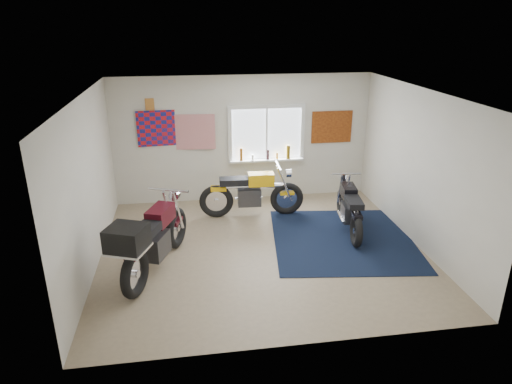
{
  "coord_description": "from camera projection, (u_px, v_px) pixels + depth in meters",
  "views": [
    {
      "loc": [
        -1.18,
        -6.96,
        3.8
      ],
      "look_at": [
        -0.05,
        0.4,
        0.93
      ],
      "focal_mm": 32.0,
      "sensor_mm": 36.0,
      "label": 1
    }
  ],
  "objects": [
    {
      "name": "black_chrome_bike",
      "position": [
        349.0,
        209.0,
        8.55
      ],
      "size": [
        0.58,
        1.91,
        0.98
      ],
      "rotation": [
        0.0,
        0.0,
        1.43
      ],
      "color": "black",
      "rests_on": "navy_rug"
    },
    {
      "name": "flag_display",
      "position": [
        150.0,
        104.0,
        9.19
      ],
      "size": [
        1.6,
        0.1,
        1.17
      ],
      "color": "red",
      "rests_on": "room_shell"
    },
    {
      "name": "maroon_tourer",
      "position": [
        151.0,
        240.0,
        6.98
      ],
      "size": [
        1.19,
        2.24,
        1.17
      ],
      "rotation": [
        0.0,
        0.0,
        1.2
      ],
      "color": "black",
      "rests_on": "ground"
    },
    {
      "name": "window_assembly",
      "position": [
        266.0,
        138.0,
        9.81
      ],
      "size": [
        1.66,
        0.17,
        1.26
      ],
      "color": "white",
      "rests_on": "room_shell"
    },
    {
      "name": "room_shell",
      "position": [
        263.0,
        160.0,
        7.36
      ],
      "size": [
        5.5,
        5.5,
        5.5
      ],
      "color": "white",
      "rests_on": "ground"
    },
    {
      "name": "triumph_poster",
      "position": [
        332.0,
        127.0,
        9.96
      ],
      "size": [
        0.9,
        0.03,
        0.7
      ],
      "primitive_type": "cube",
      "color": "#A54C14",
      "rests_on": "room_shell"
    },
    {
      "name": "navy_rug",
      "position": [
        343.0,
        239.0,
        8.32
      ],
      "size": [
        2.81,
        2.9,
        0.01
      ],
      "primitive_type": "cube",
      "rotation": [
        0.0,
        0.0,
        -0.13
      ],
      "color": "black",
      "rests_on": "ground"
    },
    {
      "name": "oil_bottles",
      "position": [
        270.0,
        154.0,
        9.87
      ],
      "size": [
        1.11,
        0.09,
        0.3
      ],
      "color": "brown",
      "rests_on": "window_assembly"
    },
    {
      "name": "yellow_triumph",
      "position": [
        251.0,
        194.0,
        9.17
      ],
      "size": [
        2.12,
        0.64,
        1.07
      ],
      "rotation": [
        0.0,
        0.0,
        -0.04
      ],
      "color": "black",
      "rests_on": "ground"
    },
    {
      "name": "ground",
      "position": [
        262.0,
        250.0,
        7.95
      ],
      "size": [
        5.5,
        5.5,
        0.0
      ],
      "primitive_type": "plane",
      "color": "#9E896B",
      "rests_on": "ground"
    }
  ]
}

